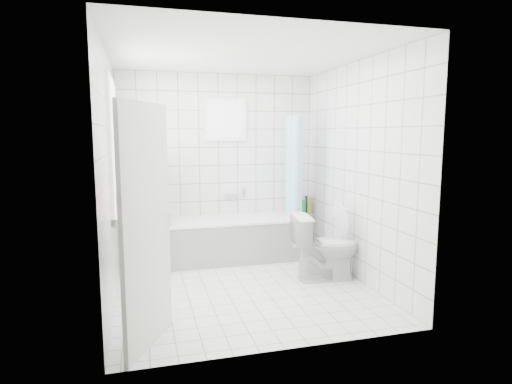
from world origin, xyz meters
name	(u,v)px	position (x,y,z in m)	size (l,w,h in m)	color
ground	(243,287)	(0.00, 0.00, 0.00)	(3.00, 3.00, 0.00)	white
ceiling	(242,54)	(0.00, 0.00, 2.60)	(3.00, 3.00, 0.00)	white
wall_back	(219,165)	(0.00, 1.50, 1.30)	(2.80, 0.02, 2.60)	white
wall_front	(287,192)	(0.00, -1.50, 1.30)	(2.80, 0.02, 2.60)	white
wall_left	(110,178)	(-1.40, 0.00, 1.30)	(0.02, 3.00, 2.60)	white
wall_right	(356,172)	(1.40, 0.00, 1.30)	(0.02, 3.00, 2.60)	white
window_left	(115,148)	(-1.35, 0.30, 1.60)	(0.01, 0.90, 1.40)	white
window_back	(226,120)	(0.10, 1.46, 1.95)	(0.50, 0.01, 0.50)	white
window_sill	(122,214)	(-1.31, 0.30, 0.86)	(0.18, 1.02, 0.08)	white
door	(147,228)	(-1.07, -1.13, 1.00)	(0.04, 0.80, 2.00)	silver
bathtub	(230,239)	(0.08, 1.12, 0.29)	(1.87, 0.77, 0.58)	white
partition_wall	(156,211)	(-0.92, 1.07, 0.75)	(0.15, 0.85, 1.50)	white
tiled_ledge	(303,231)	(1.27, 1.38, 0.28)	(0.40, 0.24, 0.55)	white
toilet	(326,246)	(1.03, 0.00, 0.41)	(0.45, 0.80, 0.81)	white
curtain_rod	(290,116)	(0.95, 1.10, 2.00)	(0.02, 0.02, 0.80)	silver
shower_curtain	(293,181)	(0.95, 0.97, 1.10)	(0.14, 0.48, 1.78)	#54C8F6
tub_faucet	(231,196)	(0.18, 1.46, 0.85)	(0.18, 0.06, 0.06)	silver
sill_bottles	(122,200)	(-1.30, 0.25, 1.03)	(0.20, 0.78, 0.33)	#B9B9C0
ledge_bottles	(304,206)	(1.28, 1.35, 0.67)	(0.21, 0.19, 0.26)	#1A9C4C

